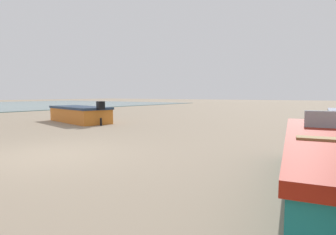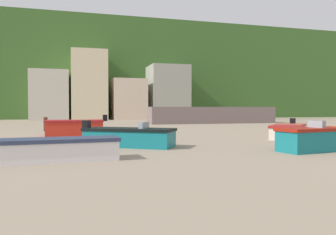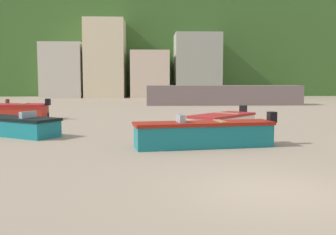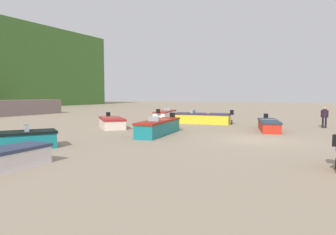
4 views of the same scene
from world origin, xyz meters
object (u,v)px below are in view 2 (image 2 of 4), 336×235
at_px(boat_red_1, 75,127).
at_px(boat_teal_3, 332,138).
at_px(boat_white_2, 33,150).
at_px(mooring_post_near_water, 46,124).
at_px(boat_cream_6, 288,131).
at_px(boat_teal_4, 129,137).

distance_m(boat_red_1, boat_teal_3, 14.55).
height_order(boat_white_2, mooring_post_near_water, boat_white_2).
height_order(boat_red_1, mooring_post_near_water, boat_red_1).
bearing_deg(boat_cream_6, boat_teal_4, 53.39).
bearing_deg(mooring_post_near_water, boat_white_2, -86.73).
xyz_separation_m(boat_white_2, boat_cream_6, (12.92, 5.32, 0.02)).
xyz_separation_m(boat_teal_4, mooring_post_near_water, (-4.40, 11.53, 0.10)).
bearing_deg(mooring_post_near_water, boat_red_1, -64.26).
bearing_deg(boat_teal_3, boat_cream_6, -26.94).
relative_size(boat_teal_3, boat_cream_6, 1.40).
xyz_separation_m(boat_white_2, boat_teal_4, (3.55, 3.50, 0.05)).
bearing_deg(mooring_post_near_water, boat_cream_6, -35.16).
relative_size(boat_red_1, mooring_post_near_water, 3.62).
bearing_deg(boat_white_2, boat_teal_4, 130.25).
xyz_separation_m(boat_red_1, boat_white_2, (-1.24, -10.66, -0.11)).
height_order(boat_teal_3, boat_teal_4, boat_teal_3).
height_order(boat_white_2, boat_teal_4, boat_teal_4).
bearing_deg(boat_teal_3, mooring_post_near_water, 29.67).
distance_m(boat_white_2, boat_teal_3, 11.32).
xyz_separation_m(boat_teal_3, boat_teal_4, (-7.77, 3.33, -0.05)).
distance_m(boat_teal_3, mooring_post_near_water, 19.21).
distance_m(boat_teal_4, boat_cream_6, 9.55).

